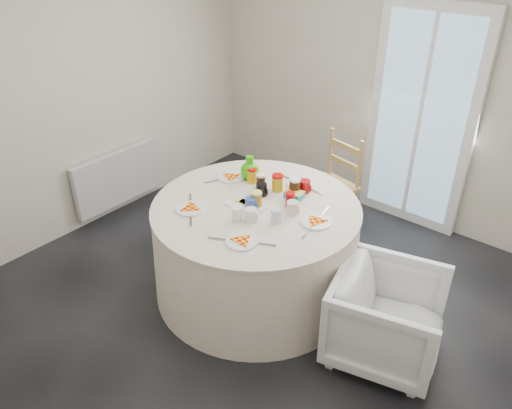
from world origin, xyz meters
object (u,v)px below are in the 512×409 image
Objects in this scene: wooden_chair at (330,186)px; table at (256,250)px; armchair at (388,311)px; green_pitcher at (250,171)px; radiator at (118,178)px.

table is at bearing -75.70° from wooden_chair.
wooden_chair is at bearing 31.83° from armchair.
wooden_chair is at bearing 50.78° from green_pitcher.
armchair is (3.01, -0.05, 0.01)m from radiator.
wooden_chair reaches higher than radiator.
radiator is 1.04× the size of wooden_chair.
table is 1.15m from armchair.
armchair is (1.18, -1.12, -0.08)m from wooden_chair.
wooden_chair is 1.63m from armchair.
radiator is 1.64m from green_pitcher.
armchair is at bearing -31.58° from green_pitcher.
table is 2.24× the size of armchair.
armchair is 1.56m from green_pitcher.
armchair is at bearing -1.01° from radiator.
armchair is (1.15, 0.01, 0.02)m from table.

